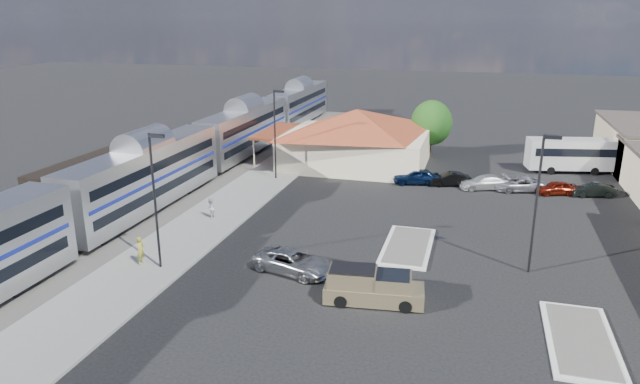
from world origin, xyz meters
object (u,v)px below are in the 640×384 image
(station_depot, at_px, (356,137))
(pickup_truck, at_px, (374,287))
(coach_bus, at_px, (582,153))
(suv, at_px, (293,262))

(station_depot, distance_m, pickup_truck, 31.69)
(coach_bus, bearing_deg, suv, 134.26)
(station_depot, distance_m, suv, 28.28)
(station_depot, bearing_deg, suv, -85.90)
(coach_bus, bearing_deg, station_depot, 86.59)
(station_depot, xyz_separation_m, coach_bus, (23.40, 3.33, -1.09))
(suv, distance_m, coach_bus, 38.04)
(station_depot, bearing_deg, pickup_truck, -75.88)
(coach_bus, bearing_deg, pickup_truck, 143.70)
(station_depot, height_order, suv, station_depot)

